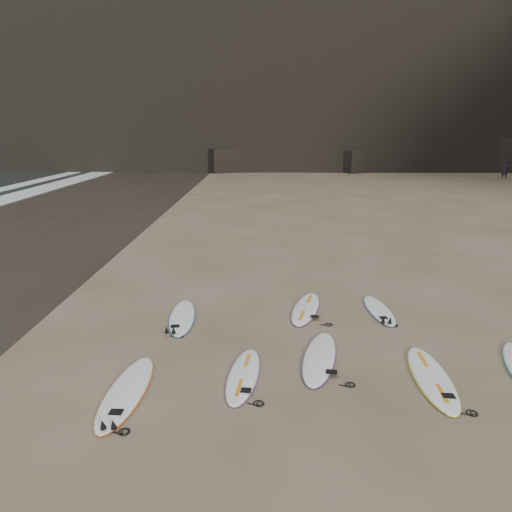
% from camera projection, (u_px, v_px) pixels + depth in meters
% --- Properties ---
extents(ground, '(240.00, 240.00, 0.00)m').
position_uv_depth(ground, '(341.00, 365.00, 9.94)').
color(ground, '#897559').
rests_on(ground, ground).
extents(surfboard_0, '(0.75, 2.71, 0.10)m').
position_uv_depth(surfboard_0, '(126.00, 391.00, 8.87)').
color(surfboard_0, white).
rests_on(surfboard_0, ground).
extents(surfboard_1, '(0.80, 2.33, 0.08)m').
position_uv_depth(surfboard_1, '(243.00, 375.00, 9.45)').
color(surfboard_1, white).
rests_on(surfboard_1, ground).
extents(surfboard_2, '(1.14, 2.64, 0.09)m').
position_uv_depth(surfboard_2, '(320.00, 357.00, 10.16)').
color(surfboard_2, white).
rests_on(surfboard_2, ground).
extents(surfboard_3, '(0.78, 2.68, 0.10)m').
position_uv_depth(surfboard_3, '(432.00, 377.00, 9.35)').
color(surfboard_3, white).
rests_on(surfboard_3, ground).
extents(surfboard_5, '(0.79, 2.51, 0.09)m').
position_uv_depth(surfboard_5, '(182.00, 317.00, 12.35)').
color(surfboard_5, white).
rests_on(surfboard_5, ground).
extents(surfboard_6, '(1.17, 2.59, 0.09)m').
position_uv_depth(surfboard_6, '(306.00, 308.00, 12.93)').
color(surfboard_6, white).
rests_on(surfboard_6, ground).
extents(surfboard_7, '(0.65, 2.26, 0.08)m').
position_uv_depth(surfboard_7, '(379.00, 310.00, 12.82)').
color(surfboard_7, white).
rests_on(surfboard_7, ground).
extents(person_a, '(0.69, 0.55, 1.66)m').
position_uv_depth(person_a, '(505.00, 169.00, 46.35)').
color(person_a, black).
rests_on(person_a, ground).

